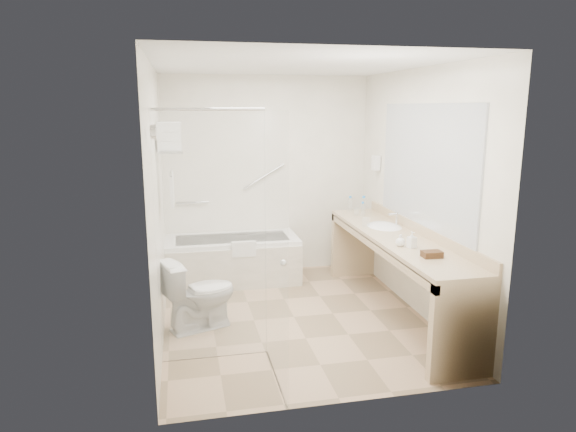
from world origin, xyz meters
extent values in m
plane|color=tan|center=(0.00, 0.00, 0.00)|extent=(3.20, 3.20, 0.00)
cube|color=white|center=(0.00, 0.00, 2.50)|extent=(2.60, 3.20, 0.10)
cube|color=white|center=(0.00, 1.60, 1.25)|extent=(2.60, 0.10, 2.50)
cube|color=white|center=(0.00, -1.60, 1.25)|extent=(2.60, 0.10, 2.50)
cube|color=white|center=(-1.30, 0.00, 1.25)|extent=(0.10, 3.20, 2.50)
cube|color=white|center=(1.30, 0.00, 1.25)|extent=(0.10, 3.20, 2.50)
cube|color=white|center=(-0.50, 1.25, 0.28)|extent=(1.60, 0.70, 0.55)
cube|color=silver|center=(-0.50, 0.89, 0.25)|extent=(1.60, 0.02, 0.50)
cube|color=white|center=(-0.40, 0.90, 0.50)|extent=(0.28, 0.06, 0.18)
cylinder|color=silver|center=(-0.95, 1.56, 0.95)|extent=(0.40, 0.03, 0.03)
cylinder|color=silver|center=(-0.05, 1.56, 1.25)|extent=(0.53, 0.03, 0.33)
cube|color=silver|center=(-0.85, -0.70, 1.05)|extent=(0.90, 0.01, 2.10)
cube|color=silver|center=(-0.40, -1.15, 1.05)|extent=(0.02, 0.90, 2.10)
cylinder|color=silver|center=(-0.85, -0.70, 2.10)|extent=(0.90, 0.02, 0.02)
sphere|color=silver|center=(-0.37, -1.30, 1.00)|extent=(0.05, 0.05, 0.05)
cylinder|color=silver|center=(-1.25, -1.15, 1.95)|extent=(0.04, 0.10, 0.10)
cube|color=silver|center=(-1.17, 0.35, 1.70)|extent=(0.24, 0.55, 0.02)
cylinder|color=silver|center=(-1.17, 0.35, 1.48)|extent=(0.02, 0.55, 0.02)
cube|color=white|center=(-1.17, 0.35, 1.32)|extent=(0.03, 0.42, 0.32)
cube|color=white|center=(-1.17, 0.35, 1.76)|extent=(0.22, 0.40, 0.08)
cube|color=white|center=(-1.17, 0.35, 1.84)|extent=(0.22, 0.40, 0.08)
cube|color=white|center=(-1.17, 0.35, 1.93)|extent=(0.22, 0.40, 0.08)
cube|color=tan|center=(1.02, -0.15, 0.82)|extent=(0.55, 2.70, 0.05)
cube|color=tan|center=(1.29, -0.15, 0.90)|extent=(0.03, 2.70, 0.10)
cube|color=tan|center=(0.77, -0.15, 0.77)|extent=(0.04, 2.70, 0.08)
cube|color=tan|center=(1.02, -1.46, 0.40)|extent=(0.55, 0.08, 0.80)
cube|color=tan|center=(1.02, 1.16, 0.40)|extent=(0.55, 0.08, 0.80)
ellipsoid|color=white|center=(1.05, 0.25, 0.82)|extent=(0.40, 0.52, 0.14)
cylinder|color=silver|center=(1.20, 0.25, 0.93)|extent=(0.03, 0.03, 0.14)
cube|color=#B2B8BF|center=(1.29, -0.15, 1.55)|extent=(0.02, 2.00, 1.20)
cube|color=white|center=(1.25, 1.05, 1.45)|extent=(0.08, 0.10, 0.18)
imported|color=white|center=(-0.95, -0.07, 0.35)|extent=(0.80, 0.62, 0.69)
cube|color=#4C2F1B|center=(1.01, -0.93, 0.88)|extent=(0.17, 0.12, 0.06)
imported|color=white|center=(0.97, -0.61, 0.88)|extent=(0.11, 0.17, 0.07)
imported|color=white|center=(0.89, -0.54, 0.89)|extent=(0.09, 0.12, 0.09)
cylinder|color=silver|center=(1.01, 0.82, 0.92)|extent=(0.05, 0.05, 0.15)
cylinder|color=#288AE8|center=(1.01, 0.82, 1.01)|extent=(0.03, 0.03, 0.02)
cylinder|color=silver|center=(0.95, 1.10, 0.93)|extent=(0.06, 0.06, 0.17)
cylinder|color=#288AE8|center=(0.95, 1.10, 1.03)|extent=(0.03, 0.03, 0.02)
cylinder|color=silver|center=(1.07, 0.96, 0.94)|extent=(0.07, 0.07, 0.19)
cylinder|color=#288AE8|center=(1.07, 0.96, 1.05)|extent=(0.04, 0.04, 0.03)
cylinder|color=silver|center=(0.85, 0.28, 0.90)|extent=(0.09, 0.09, 0.10)
cylinder|color=silver|center=(0.96, 0.87, 0.89)|extent=(0.08, 0.08, 0.09)
camera|label=1|loc=(-1.07, -4.82, 2.12)|focal=32.00mm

